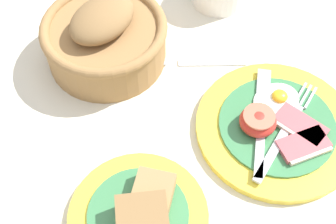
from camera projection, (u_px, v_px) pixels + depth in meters
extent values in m
plane|color=beige|center=(226.00, 162.00, 0.64)|extent=(3.00, 3.00, 0.00)
cylinder|color=yellow|center=(275.00, 126.00, 0.67)|extent=(0.23, 0.23, 0.01)
cylinder|color=#3D7F4C|center=(276.00, 123.00, 0.66)|extent=(0.17, 0.17, 0.00)
cube|color=#BC5156|center=(300.00, 125.00, 0.65)|extent=(0.05, 0.08, 0.01)
cube|color=beige|center=(294.00, 132.00, 0.65)|extent=(0.03, 0.07, 0.01)
cube|color=#BC5156|center=(303.00, 144.00, 0.63)|extent=(0.08, 0.05, 0.01)
cube|color=beige|center=(310.00, 154.00, 0.63)|extent=(0.06, 0.03, 0.01)
ellipsoid|color=red|center=(258.00, 121.00, 0.65)|extent=(0.05, 0.05, 0.03)
cylinder|color=#DB664C|center=(259.00, 116.00, 0.64)|extent=(0.04, 0.04, 0.00)
ellipsoid|color=white|center=(276.00, 100.00, 0.68)|extent=(0.07, 0.06, 0.01)
ellipsoid|color=yellow|center=(280.00, 96.00, 0.67)|extent=(0.02, 0.02, 0.01)
cube|color=silver|center=(274.00, 151.00, 0.63)|extent=(0.10, 0.05, 0.00)
cube|color=silver|center=(295.00, 113.00, 0.67)|extent=(0.03, 0.03, 0.00)
cube|color=silver|center=(311.00, 98.00, 0.68)|extent=(0.04, 0.02, 0.00)
cube|color=silver|center=(305.00, 96.00, 0.68)|extent=(0.04, 0.02, 0.00)
cube|color=silver|center=(300.00, 93.00, 0.69)|extent=(0.04, 0.02, 0.00)
cube|color=silver|center=(260.00, 144.00, 0.64)|extent=(0.08, 0.09, 0.00)
cube|color=#9EA0A5|center=(263.00, 90.00, 0.69)|extent=(0.07, 0.07, 0.00)
cylinder|color=yellow|center=(139.00, 218.00, 0.59)|extent=(0.18, 0.18, 0.01)
cylinder|color=#3D7F4C|center=(139.00, 216.00, 0.58)|extent=(0.13, 0.13, 0.00)
cube|color=#9E7A4C|center=(153.00, 192.00, 0.59)|extent=(0.07, 0.07, 0.02)
cube|color=olive|center=(142.00, 216.00, 0.56)|extent=(0.08, 0.07, 0.03)
cylinder|color=olive|center=(106.00, 43.00, 0.72)|extent=(0.19, 0.19, 0.07)
torus|color=olive|center=(103.00, 28.00, 0.70)|extent=(0.19, 0.19, 0.02)
ellipsoid|color=olive|center=(102.00, 19.00, 0.68)|extent=(0.13, 0.11, 0.04)
cube|color=silver|center=(212.00, 62.00, 0.74)|extent=(0.10, 0.07, 0.01)
ellipsoid|color=silver|center=(146.00, 62.00, 0.74)|extent=(0.07, 0.06, 0.01)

